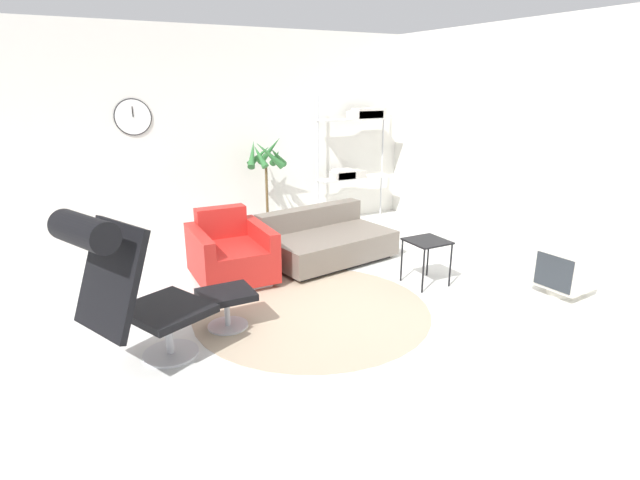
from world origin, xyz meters
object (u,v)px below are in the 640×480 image
object	(u,v)px
lounge_chair	(123,278)
armchair_red	(231,255)
side_table	(427,246)
shelf_unit	(357,143)
potted_plant	(267,187)
couch_low	(325,242)
ottoman	(226,301)
crt_television	(566,270)

from	to	relation	value
lounge_chair	armchair_red	bearing A→B (deg)	115.57
side_table	shelf_unit	xyz separation A→B (m)	(0.72, 2.58, 0.78)
side_table	shelf_unit	bearing A→B (deg)	74.42
lounge_chair	shelf_unit	world-z (taller)	shelf_unit
lounge_chair	side_table	size ratio (longest dim) A/B	2.58
lounge_chair	potted_plant	world-z (taller)	potted_plant
shelf_unit	side_table	bearing A→B (deg)	-105.58
armchair_red	couch_low	world-z (taller)	armchair_red
lounge_chair	ottoman	size ratio (longest dim) A/B	2.73
lounge_chair	side_table	distance (m)	3.09
couch_low	crt_television	bearing A→B (deg)	119.17
shelf_unit	ottoman	bearing A→B (deg)	-138.94
crt_television	shelf_unit	bearing A→B (deg)	1.11
armchair_red	shelf_unit	distance (m)	3.08
ottoman	shelf_unit	xyz separation A→B (m)	(2.93, 2.55, 0.96)
couch_low	potted_plant	xyz separation A→B (m)	(-0.25, 1.24, 0.49)
couch_low	potted_plant	bearing A→B (deg)	-87.52
potted_plant	lounge_chair	bearing A→B (deg)	-128.71
side_table	potted_plant	bearing A→B (deg)	108.57
side_table	crt_television	xyz separation A→B (m)	(1.08, -0.90, -0.17)
lounge_chair	crt_television	size ratio (longest dim) A/B	2.60
potted_plant	side_table	bearing A→B (deg)	-71.43
couch_low	side_table	world-z (taller)	couch_low
couch_low	side_table	xyz separation A→B (m)	(0.57, -1.21, 0.22)
ottoman	lounge_chair	bearing A→B (deg)	-156.35
ottoman	couch_low	xyz separation A→B (m)	(1.64, 1.18, -0.03)
couch_low	ottoman	bearing A→B (deg)	26.79
couch_low	lounge_chair	bearing A→B (deg)	22.99
lounge_chair	shelf_unit	distance (m)	4.80
crt_television	potted_plant	bearing A→B (deg)	24.83
armchair_red	potted_plant	bearing A→B (deg)	-124.99
lounge_chair	crt_television	bearing A→B (deg)	58.70
armchair_red	crt_television	size ratio (longest dim) A/B	1.88
lounge_chair	shelf_unit	xyz separation A→B (m)	(3.78, 2.92, 0.45)
armchair_red	crt_television	xyz separation A→B (m)	(2.89, -2.00, -0.02)
armchair_red	couch_low	bearing A→B (deg)	-173.77
lounge_chair	side_table	world-z (taller)	lounge_chair
ottoman	couch_low	world-z (taller)	couch_low
ottoman	potted_plant	world-z (taller)	potted_plant
couch_low	shelf_unit	world-z (taller)	shelf_unit
side_table	crt_television	distance (m)	1.41
side_table	lounge_chair	bearing A→B (deg)	-173.64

